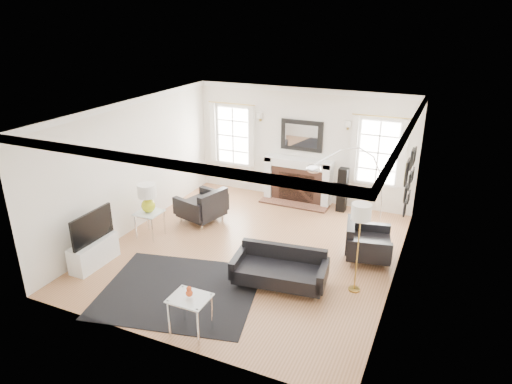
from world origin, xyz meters
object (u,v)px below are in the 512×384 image
at_px(sofa, 280,270).
at_px(fireplace, 298,181).
at_px(armchair_right, 365,243).
at_px(arc_floor_lamp, 349,189).
at_px(coffee_table, 266,265).
at_px(armchair_left, 203,207).
at_px(gourd_lamp, 147,196).

bearing_deg(sofa, fireplace, 104.75).
distance_m(fireplace, sofa, 3.82).
distance_m(armchair_right, arc_floor_lamp, 1.16).
bearing_deg(coffee_table, sofa, -1.21).
bearing_deg(sofa, coffee_table, 178.79).
bearing_deg(arc_floor_lamp, sofa, -106.37).
xyz_separation_m(sofa, coffee_table, (-0.27, 0.01, 0.03)).
bearing_deg(arc_floor_lamp, armchair_right, -51.69).
relative_size(fireplace, arc_floor_lamp, 0.82).
distance_m(fireplace, armchair_left, 2.53).
xyz_separation_m(coffee_table, gourd_lamp, (-2.90, 0.58, 0.60)).
height_order(sofa, armchair_right, armchair_right).
xyz_separation_m(sofa, arc_floor_lamp, (0.63, 2.14, 0.83)).
bearing_deg(sofa, gourd_lamp, 169.50).
bearing_deg(arc_floor_lamp, armchair_left, -171.95).
height_order(armchair_left, coffee_table, armchair_left).
bearing_deg(arc_floor_lamp, coffee_table, -112.83).
relative_size(fireplace, gourd_lamp, 2.74).
bearing_deg(armchair_right, coffee_table, -134.84).
height_order(armchair_right, arc_floor_lamp, arc_floor_lamp).
bearing_deg(armchair_right, gourd_lamp, -168.73).
bearing_deg(fireplace, armchair_right, -46.22).
bearing_deg(armchair_right, armchair_left, 176.27).
height_order(armchair_left, arc_floor_lamp, arc_floor_lamp).
distance_m(sofa, armchair_left, 3.03).
relative_size(fireplace, sofa, 1.00).
distance_m(armchair_left, gourd_lamp, 1.40).
bearing_deg(gourd_lamp, arc_floor_lamp, 22.19).
bearing_deg(gourd_lamp, sofa, -10.50).
distance_m(gourd_lamp, arc_floor_lamp, 4.11).
relative_size(sofa, coffee_table, 2.17).
relative_size(coffee_table, gourd_lamp, 1.26).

